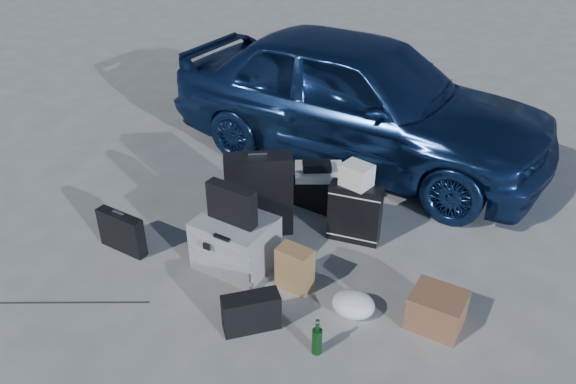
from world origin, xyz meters
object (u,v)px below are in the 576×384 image
object	(u,v)px
briefcase	(122,232)
green_bottle	(317,337)
pelican_case	(236,242)
suitcase_right	(355,213)
cardboard_box	(437,310)
car	(358,98)
duffel_bag	(320,190)
suitcase_left	(259,195)

from	to	relation	value
briefcase	green_bottle	bearing A→B (deg)	-4.35
pelican_case	suitcase_right	xyz separation A→B (m)	(0.83, 0.62, 0.05)
pelican_case	suitcase_right	bearing A→B (deg)	50.79
pelican_case	briefcase	size ratio (longest dim) A/B	1.30
cardboard_box	green_bottle	bearing A→B (deg)	-145.33
car	pelican_case	bearing A→B (deg)	-179.02
briefcase	green_bottle	size ratio (longest dim) A/B	1.64
briefcase	duffel_bag	bearing A→B (deg)	54.23
car	cardboard_box	distance (m)	2.67
duffel_bag	cardboard_box	world-z (taller)	duffel_bag
pelican_case	briefcase	distance (m)	0.99
car	pelican_case	world-z (taller)	car
briefcase	suitcase_right	bearing A→B (deg)	36.09
car	suitcase_left	size ratio (longest dim) A/B	5.44
pelican_case	green_bottle	distance (m)	1.13
pelican_case	cardboard_box	distance (m)	1.62
suitcase_right	duffel_bag	bearing A→B (deg)	135.87
car	cardboard_box	world-z (taller)	car
pelican_case	duffel_bag	xyz separation A→B (m)	(0.41, 1.07, -0.05)
suitcase_left	cardboard_box	size ratio (longest dim) A/B	2.05
pelican_case	duffel_bag	size ratio (longest dim) A/B	0.89
car	suitcase_left	distance (m)	1.76
suitcase_left	suitcase_right	world-z (taller)	suitcase_left
car	duffel_bag	xyz separation A→B (m)	(-0.10, -1.09, -0.52)
car	briefcase	bearing A→B (deg)	160.99
car	suitcase_right	bearing A→B (deg)	-153.83
car	cardboard_box	bearing A→B (deg)	-140.95
duffel_bag	green_bottle	bearing A→B (deg)	-59.23
briefcase	pelican_case	bearing A→B (deg)	20.34
duffel_bag	suitcase_right	bearing A→B (deg)	-30.04
pelican_case	suitcase_right	distance (m)	1.04
suitcase_right	duffel_bag	xyz separation A→B (m)	(-0.42, 0.44, -0.10)
car	green_bottle	size ratio (longest dim) A/B	14.75
suitcase_right	cardboard_box	world-z (taller)	suitcase_right
cardboard_box	duffel_bag	bearing A→B (deg)	132.72
briefcase	suitcase_right	size ratio (longest dim) A/B	0.85
briefcase	cardboard_box	size ratio (longest dim) A/B	1.24
suitcase_left	green_bottle	size ratio (longest dim) A/B	2.71
suitcase_right	green_bottle	world-z (taller)	suitcase_right
cardboard_box	green_bottle	size ratio (longest dim) A/B	1.32
briefcase	suitcase_left	distance (m)	1.19
suitcase_right	cardboard_box	xyz separation A→B (m)	(0.77, -0.84, -0.13)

